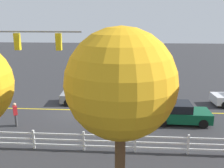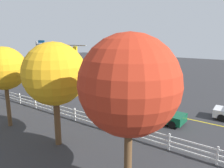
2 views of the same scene
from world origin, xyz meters
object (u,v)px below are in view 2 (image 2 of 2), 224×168
object	(u,v)px
car_0	(116,92)
tree_1	(55,74)
pedestrian	(60,94)
car_1	(160,114)
tree_3	(129,85)
tree_2	(4,69)

from	to	relation	value
car_0	tree_1	world-z (taller)	tree_1
pedestrian	car_1	bearing A→B (deg)	-23.88
tree_3	tree_1	bearing A→B (deg)	-7.62
car_0	tree_2	world-z (taller)	tree_2
tree_2	pedestrian	bearing A→B (deg)	-76.03
car_1	pedestrian	distance (m)	11.56
tree_2	tree_3	bearing A→B (deg)	177.46
tree_1	tree_3	distance (m)	6.19
pedestrian	tree_3	size ratio (longest dim) A/B	0.23
car_1	tree_2	world-z (taller)	tree_2
car_1	tree_3	bearing A→B (deg)	-75.63
tree_1	tree_2	size ratio (longest dim) A/B	1.07
tree_1	car_1	bearing A→B (deg)	-116.80
car_0	car_1	bearing A→B (deg)	150.75
pedestrian	tree_1	bearing A→B (deg)	-72.21
tree_2	car_0	bearing A→B (deg)	-101.18
car_1	tree_3	distance (m)	10.07
car_0	pedestrian	size ratio (longest dim) A/B	2.60
car_0	tree_3	distance (m)	16.33
pedestrian	tree_2	bearing A→B (deg)	-106.55
car_1	tree_1	distance (m)	9.87
pedestrian	car_0	bearing A→B (deg)	20.53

